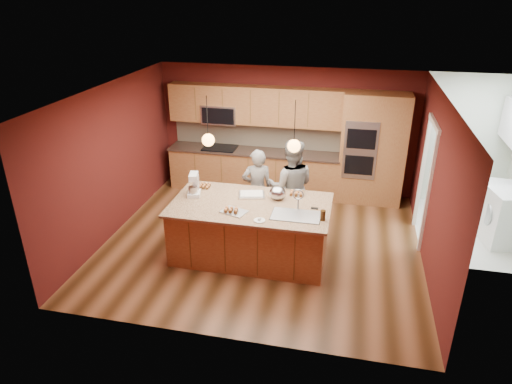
% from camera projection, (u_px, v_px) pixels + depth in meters
% --- Properties ---
extents(floor, '(5.50, 5.50, 0.00)m').
position_uv_depth(floor, '(262.00, 242.00, 8.20)').
color(floor, '#3F2611').
rests_on(floor, ground).
extents(ceiling, '(5.50, 5.50, 0.00)m').
position_uv_depth(ceiling, '(263.00, 92.00, 7.08)').
color(ceiling, white).
rests_on(ceiling, ground).
extents(wall_back, '(5.50, 0.00, 5.50)m').
position_uv_depth(wall_back, '(286.00, 130.00, 9.86)').
color(wall_back, '#4D1613').
rests_on(wall_back, ground).
extents(wall_front, '(5.50, 0.00, 5.50)m').
position_uv_depth(wall_front, '(220.00, 250.00, 5.42)').
color(wall_front, '#4D1613').
rests_on(wall_front, ground).
extents(wall_left, '(0.00, 5.00, 5.00)m').
position_uv_depth(wall_left, '(113.00, 160.00, 8.18)').
color(wall_left, '#4D1613').
rests_on(wall_left, ground).
extents(wall_right, '(0.00, 5.00, 5.00)m').
position_uv_depth(wall_right, '(435.00, 187.00, 7.11)').
color(wall_right, '#4D1613').
rests_on(wall_right, ground).
extents(cabinet_run, '(3.74, 0.64, 2.30)m').
position_uv_depth(cabinet_run, '(253.00, 148.00, 9.92)').
color(cabinet_run, brown).
rests_on(cabinet_run, floor).
extents(oven_column, '(1.30, 0.62, 2.30)m').
position_uv_depth(oven_column, '(372.00, 149.00, 9.32)').
color(oven_column, brown).
rests_on(oven_column, floor).
extents(doorway_trim, '(0.08, 1.11, 2.20)m').
position_uv_depth(doorway_trim, '(425.00, 184.00, 7.95)').
color(doorway_trim, white).
rests_on(doorway_trim, wall_right).
extents(pendant_left, '(0.20, 0.20, 0.80)m').
position_uv_depth(pendant_left, '(208.00, 140.00, 7.14)').
color(pendant_left, black).
rests_on(pendant_left, ceiling).
extents(pendant_right, '(0.20, 0.20, 0.80)m').
position_uv_depth(pendant_right, '(294.00, 146.00, 6.88)').
color(pendant_right, black).
rests_on(pendant_right, ceiling).
extents(island, '(2.60, 1.45, 1.34)m').
position_uv_depth(island, '(252.00, 229.00, 7.64)').
color(island, brown).
rests_on(island, floor).
extents(person_left, '(0.65, 0.53, 1.55)m').
position_uv_depth(person_left, '(257.00, 189.00, 8.41)').
color(person_left, black).
rests_on(person_left, floor).
extents(person_right, '(0.94, 0.78, 1.77)m').
position_uv_depth(person_right, '(291.00, 187.00, 8.24)').
color(person_right, slate).
rests_on(person_right, floor).
extents(stand_mixer, '(0.26, 0.32, 0.39)m').
position_uv_depth(stand_mixer, '(194.00, 186.00, 7.69)').
color(stand_mixer, white).
rests_on(stand_mixer, island).
extents(sheet_cake, '(0.50, 0.41, 0.05)m').
position_uv_depth(sheet_cake, '(252.00, 195.00, 7.72)').
color(sheet_cake, silver).
rests_on(sheet_cake, island).
extents(cooling_rack, '(0.46, 0.39, 0.02)m').
position_uv_depth(cooling_rack, '(234.00, 212.00, 7.17)').
color(cooling_rack, '#B4B7BB').
rests_on(cooling_rack, island).
extents(mixing_bowl, '(0.28, 0.28, 0.23)m').
position_uv_depth(mixing_bowl, '(277.00, 193.00, 7.57)').
color(mixing_bowl, '#B7B9BE').
rests_on(mixing_bowl, island).
extents(plate, '(0.18, 0.18, 0.01)m').
position_uv_depth(plate, '(259.00, 220.00, 6.91)').
color(plate, white).
rests_on(plate, island).
extents(tumbler, '(0.08, 0.08, 0.16)m').
position_uv_depth(tumbler, '(323.00, 215.00, 6.90)').
color(tumbler, '#35200B').
rests_on(tumbler, island).
extents(phone, '(0.12, 0.07, 0.01)m').
position_uv_depth(phone, '(315.00, 208.00, 7.28)').
color(phone, black).
rests_on(phone, island).
extents(cupcakes_left, '(0.21, 0.21, 0.06)m').
position_uv_depth(cupcakes_left, '(205.00, 186.00, 8.04)').
color(cupcakes_left, '#CB7B40').
rests_on(cupcakes_left, island).
extents(cupcakes_rack, '(0.23, 0.15, 0.07)m').
position_uv_depth(cupcakes_rack, '(231.00, 210.00, 7.13)').
color(cupcakes_rack, '#CB7B40').
rests_on(cupcakes_rack, island).
extents(cupcakes_right, '(0.25, 0.16, 0.07)m').
position_uv_depth(cupcakes_right, '(297.00, 193.00, 7.74)').
color(cupcakes_right, '#CB7B40').
rests_on(cupcakes_right, island).
extents(washer, '(0.73, 0.74, 0.99)m').
position_uv_depth(washer, '(506.00, 218.00, 7.97)').
color(washer, white).
rests_on(washer, floor).
extents(dryer, '(0.59, 0.61, 0.88)m').
position_uv_depth(dryer, '(498.00, 205.00, 8.56)').
color(dryer, white).
rests_on(dryer, floor).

